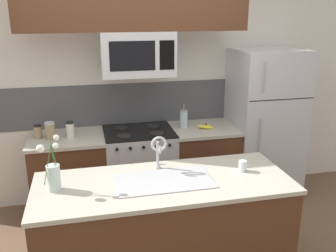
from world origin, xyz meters
TOP-DOWN VIEW (x-y plane):
  - ground_plane at (0.00, 0.00)m, footprint 10.00×10.00m
  - rear_partition at (0.30, 1.28)m, footprint 5.20×0.10m
  - splash_band at (0.00, 1.22)m, footprint 3.03×0.01m
  - back_counter_left at (-0.77, 0.90)m, footprint 0.80×0.65m
  - back_counter_right at (0.74, 0.90)m, footprint 0.76×0.65m
  - stove_range at (0.00, 0.90)m, footprint 0.76×0.64m
  - microwave at (0.00, 0.88)m, footprint 0.74×0.40m
  - refrigerator at (1.50, 0.92)m, footprint 0.79×0.74m
  - storage_jar_tall at (-1.05, 0.93)m, footprint 0.08×0.08m
  - storage_jar_medium at (-0.92, 0.88)m, footprint 0.10×0.10m
  - storage_jar_short at (-0.72, 0.88)m, footprint 0.08×0.08m
  - banana_bunch at (0.76, 0.84)m, footprint 0.19×0.12m
  - french_press at (0.53, 0.96)m, footprint 0.09×0.09m
  - island_counter at (0.01, -0.35)m, footprint 2.02×0.80m
  - kitchen_sink at (0.01, -0.35)m, footprint 0.76×0.42m
  - sink_faucet at (0.01, -0.14)m, footprint 0.14×0.14m
  - spare_glass at (0.69, -0.31)m, footprint 0.07×0.07m
  - flower_vase at (-0.82, -0.32)m, footprint 0.16×0.11m

SIDE VIEW (x-z plane):
  - ground_plane at x=0.00m, z-range 0.00..0.00m
  - island_counter at x=0.01m, z-range 0.00..0.91m
  - back_counter_left at x=-0.77m, z-range 0.00..0.91m
  - back_counter_right at x=0.74m, z-range 0.00..0.91m
  - stove_range at x=0.00m, z-range 0.00..0.93m
  - kitchen_sink at x=0.01m, z-range 0.76..0.92m
  - refrigerator at x=1.50m, z-range 0.00..1.77m
  - banana_bunch at x=0.76m, z-range 0.89..0.97m
  - spare_glass at x=0.69m, z-range 0.91..1.00m
  - storage_jar_tall at x=-1.05m, z-range 0.91..1.05m
  - storage_jar_short at x=-0.72m, z-range 0.91..1.08m
  - storage_jar_medium at x=-0.92m, z-range 0.91..1.09m
  - french_press at x=0.53m, z-range 0.88..1.14m
  - flower_vase at x=-0.82m, z-range 0.82..1.24m
  - sink_faucet at x=0.01m, z-range 0.95..1.26m
  - splash_band at x=0.00m, z-range 0.91..1.39m
  - rear_partition at x=0.30m, z-range 0.00..2.60m
  - microwave at x=0.00m, z-range 1.54..1.99m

